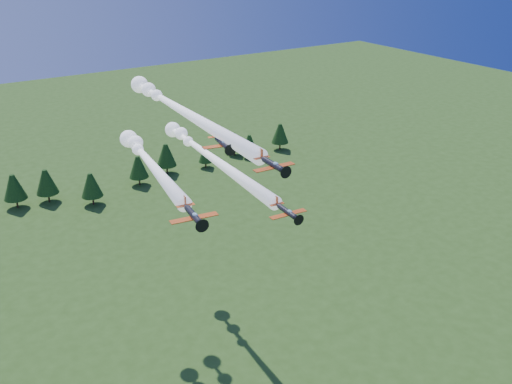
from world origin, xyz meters
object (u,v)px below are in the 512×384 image
plane_lead (179,108)px  plane_left (148,161)px  plane_right (207,154)px  plane_slot (223,143)px

plane_lead → plane_left: size_ratio=1.33×
plane_lead → plane_left: (-6.85, 0.24, -9.24)m
plane_lead → plane_left: bearing=-179.5°
plane_right → plane_slot: size_ratio=7.47×
plane_lead → plane_slot: plane_lead is taller
plane_lead → plane_right: (8.71, 5.73, -12.79)m
plane_lead → plane_slot: (-1.64, -19.54, -0.88)m
plane_right → plane_slot: plane_slot is taller
plane_lead → plane_slot: bearing=-92.4°
plane_slot → plane_lead: bearing=95.3°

